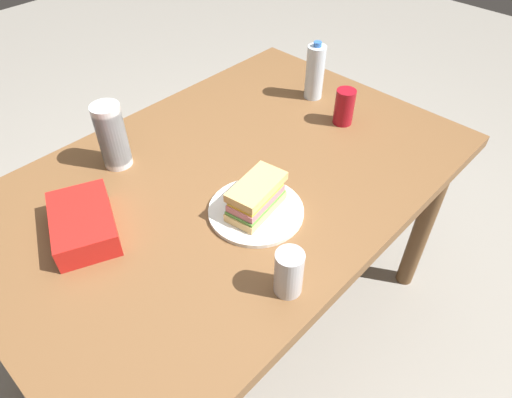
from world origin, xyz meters
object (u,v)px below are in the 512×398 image
paper_plate (256,211)px  sandwich (256,197)px  dining_table (230,198)px  soda_can_silver (289,273)px  plastic_cup_stack (112,136)px  chip_bag (83,223)px  soda_can_red (344,107)px  water_bottle_tall (315,72)px

paper_plate → sandwich: bearing=35.6°
dining_table → soda_can_silver: (-0.19, -0.39, 0.16)m
dining_table → plastic_cup_stack: bearing=124.5°
chip_bag → soda_can_red: bearing=102.1°
paper_plate → water_bottle_tall: bearing=24.5°
sandwich → soda_can_silver: (-0.14, -0.23, 0.01)m
dining_table → water_bottle_tall: size_ratio=6.96×
paper_plate → chip_bag: chip_bag is taller
plastic_cup_stack → dining_table: bearing=-55.5°
water_bottle_tall → soda_can_silver: (-0.72, -0.49, -0.04)m
chip_bag → plastic_cup_stack: (0.22, 0.18, 0.07)m
plastic_cup_stack → soda_can_silver: (0.00, -0.68, -0.04)m
dining_table → soda_can_red: (0.46, -0.08, 0.16)m
dining_table → sandwich: sandwich is taller
dining_table → chip_bag: size_ratio=6.34×
sandwich → soda_can_red: size_ratio=1.58×
water_bottle_tall → chip_bag: bearing=179.8°
dining_table → sandwich: 0.23m
soda_can_silver → water_bottle_tall: bearing=34.5°
plastic_cup_stack → chip_bag: bearing=-140.8°
soda_can_red → plastic_cup_stack: (-0.65, 0.36, 0.04)m
paper_plate → soda_can_red: bearing=9.5°
soda_can_red → chip_bag: soda_can_red is taller
dining_table → sandwich: bearing=-108.8°
sandwich → soda_can_silver: 0.27m
sandwich → water_bottle_tall: bearing=24.4°
dining_table → soda_can_silver: size_ratio=11.96×
dining_table → paper_plate: (-0.06, -0.17, 0.10)m
water_bottle_tall → sandwich: bearing=-155.6°
sandwich → plastic_cup_stack: 0.47m
paper_plate → soda_can_red: size_ratio=2.13×
paper_plate → water_bottle_tall: (0.58, 0.27, 0.09)m
sandwich → water_bottle_tall: 0.64m
chip_bag → water_bottle_tall: bearing=113.6°
soda_can_silver → dining_table: bearing=64.1°
dining_table → water_bottle_tall: (0.52, 0.10, 0.20)m
chip_bag → sandwich: bearing=77.4°
water_bottle_tall → plastic_cup_stack: size_ratio=1.03×
paper_plate → water_bottle_tall: water_bottle_tall is taller
chip_bag → soda_can_silver: soda_can_silver is taller
dining_table → paper_plate: paper_plate is taller
dining_table → plastic_cup_stack: (-0.19, 0.28, 0.20)m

